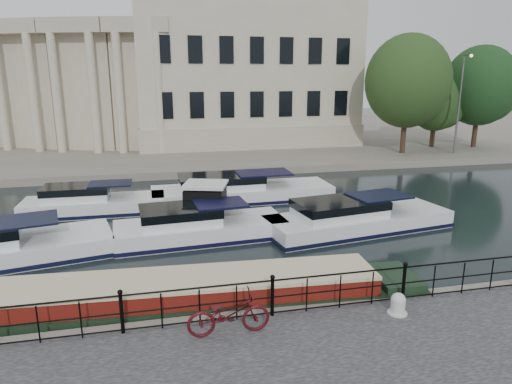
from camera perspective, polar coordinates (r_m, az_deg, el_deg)
The scene contains 11 objects.
ground_plane at distance 15.34m, azimuth -0.18°, elevation -12.88°, with size 160.00×160.00×0.00m, color black.
far_bank at distance 52.82m, azimuth -9.50°, elevation 6.89°, with size 120.00×42.00×0.55m, color #6B665B.
railing at distance 12.84m, azimuth 2.06°, elevation -12.61°, with size 24.14×0.14×1.22m.
civic_building at distance 48.04m, azimuth -10.74°, elevation 14.20°, with size 53.55×31.84×16.85m.
lamp_posts at distance 44.72m, azimuth 28.09°, elevation 9.91°, with size 8.24×1.55×8.07m.
bicycle at distance 12.08m, azimuth -3.44°, elevation -14.97°, with size 0.75×2.14×1.12m, color #400B11.
mooring_bollard at distance 13.68m, azimuth 17.33°, elevation -13.22°, with size 0.55×0.55×0.62m.
narrowboat at distance 14.33m, azimuth -11.54°, elevation -13.64°, with size 16.30×3.09×1.59m.
harbour_hut at distance 21.79m, azimuth -6.29°, elevation -1.87°, with size 3.21×2.92×2.17m.
cabin_cruisers at distance 22.20m, azimuth -8.11°, elevation -3.19°, with size 24.37×10.72×1.99m.
trees at distance 43.55m, azimuth 22.29°, elevation 11.82°, with size 14.87×8.37×9.83m.
Camera 1 is at (-2.96, -13.30, 7.04)m, focal length 32.00 mm.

